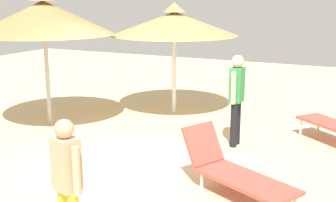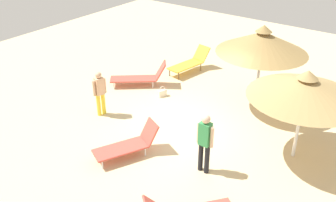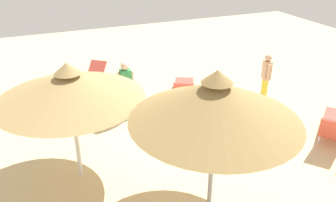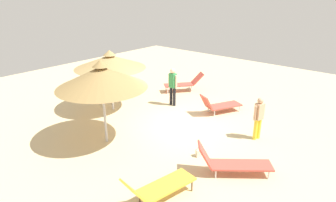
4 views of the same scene
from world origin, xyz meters
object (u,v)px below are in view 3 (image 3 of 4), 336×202
Objects in this scene: lounge_chair_center at (87,84)px; lounge_chair_far_left at (184,88)px; person_standing_far_right at (126,87)px; handbag at (289,137)px; person_standing_front at (266,75)px; lounge_chair_near_left at (333,125)px; parasol_umbrella_near_right at (216,101)px; parasol_umbrella_back at (69,86)px.

lounge_chair_center reaches higher than lounge_chair_far_left.
person_standing_far_right is 4.40× the size of handbag.
person_standing_front is at bearing -7.02° from person_standing_far_right.
handbag is at bearing 169.16° from lounge_chair_near_left.
parasol_umbrella_near_right reaches higher than person_standing_front.
parasol_umbrella_near_right is 7.56× the size of handbag.
person_standing_far_right reaches higher than lounge_chair_far_left.
person_standing_far_right is (-4.61, 2.98, 0.62)m from lounge_chair_near_left.
person_standing_far_right is 4.48m from handbag.
person_standing_front is (5.03, -2.41, 0.42)m from lounge_chair_center.
lounge_chair_center is 6.26m from handbag.
person_standing_far_right reaches higher than lounge_chair_center.
handbag is at bearing -38.72° from person_standing_far_right.
parasol_umbrella_back is 1.93× the size of person_standing_front.
lounge_chair_far_left is 3.65m from handbag.
parasol_umbrella_near_right is at bearing -43.88° from parasol_umbrella_back.
handbag is at bearing 23.76° from parasol_umbrella_near_right.
parasol_umbrella_near_right is at bearing -84.03° from person_standing_far_right.
lounge_chair_far_left is at bearing 35.69° from parasol_umbrella_back.
parasol_umbrella_near_right reaches higher than lounge_chair_center.
lounge_chair_center is at bearing 76.94° from parasol_umbrella_back.
person_standing_front is (5.94, 1.53, -1.26)m from parasol_umbrella_back.
lounge_chair_far_left is (2.80, -1.27, -0.08)m from lounge_chair_center.
parasol_umbrella_near_right is at bearing -109.05° from lounge_chair_far_left.
parasol_umbrella_back is 1.56× the size of lounge_chair_center.
parasol_umbrella_near_right reaches higher than lounge_chair_near_left.
handbag is (4.19, -4.64, -0.31)m from lounge_chair_center.
lounge_chair_center is 1.11× the size of person_standing_far_right.
lounge_chair_near_left is (2.57, -3.59, 0.01)m from lounge_chair_far_left.
parasol_umbrella_near_right is 1.56× the size of lounge_chair_far_left.
parasol_umbrella_near_right is 1.48× the size of lounge_chair_near_left.
person_standing_front is (2.22, -1.14, 0.50)m from lounge_chair_far_left.
handbag is (5.11, -0.70, -1.99)m from parasol_umbrella_back.
parasol_umbrella_back is at bearing 172.24° from handbag.
parasol_umbrella_near_right is at bearing -165.32° from lounge_chair_near_left.
lounge_chair_near_left is 2.53m from person_standing_front.
person_standing_front is 3.94× the size of handbag.
parasol_umbrella_back is 1.49× the size of lounge_chair_near_left.
lounge_chair_center is at bearing 154.41° from person_standing_front.
lounge_chair_far_left is at bearing 70.95° from parasol_umbrella_near_right.
lounge_chair_near_left is 1.16× the size of person_standing_far_right.
lounge_chair_center is 3.08m from lounge_chair_far_left.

